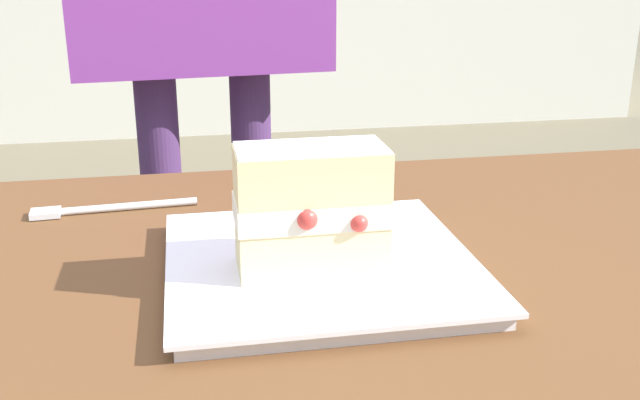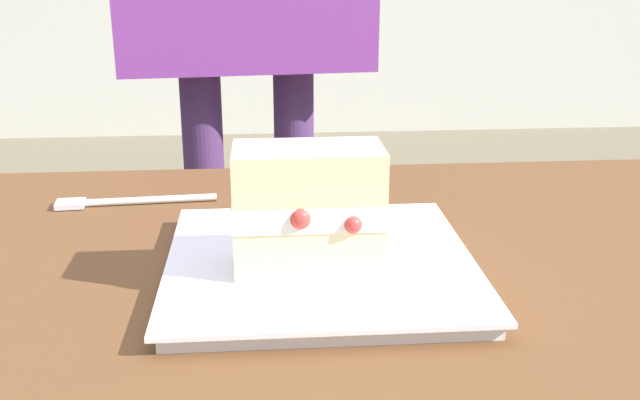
# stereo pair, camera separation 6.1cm
# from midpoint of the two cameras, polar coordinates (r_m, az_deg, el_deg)

# --- Properties ---
(dessert_plate) EXTENTS (0.26, 0.26, 0.02)m
(dessert_plate) POSITION_cam_midpoint_polar(r_m,az_deg,el_deg) (0.63, -2.78, -5.08)
(dessert_plate) COLOR white
(dessert_plate) RESTS_ON patio_table
(cake_slice) EXTENTS (0.12, 0.07, 0.10)m
(cake_slice) POSITION_cam_midpoint_polar(r_m,az_deg,el_deg) (0.59, -3.63, -0.72)
(cake_slice) COLOR beige
(cake_slice) RESTS_ON dessert_plate
(dessert_fork) EXTENTS (0.17, 0.03, 0.01)m
(dessert_fork) POSITION_cam_midpoint_polar(r_m,az_deg,el_deg) (0.82, -18.35, -0.66)
(dessert_fork) COLOR silver
(dessert_fork) RESTS_ON patio_table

